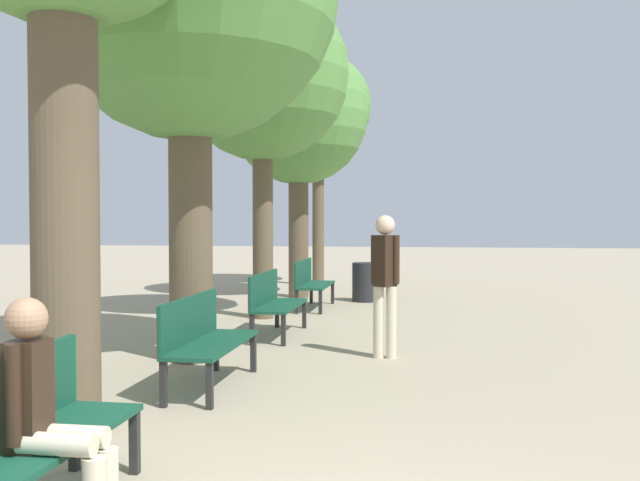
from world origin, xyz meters
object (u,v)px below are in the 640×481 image
(bench_row_0, at_px, (23,427))
(bench_row_2, at_px, (273,300))
(tree_row_2, at_px, (262,76))
(bench_row_3, at_px, (310,281))
(trash_bin, at_px, (365,282))
(tree_row_4, at_px, (318,108))
(person_seated, at_px, (48,409))
(tree_row_3, at_px, (298,117))
(bench_row_1, at_px, (203,335))
(pedestrian_near, at_px, (385,276))

(bench_row_0, height_order, bench_row_2, same)
(bench_row_0, xyz_separation_m, tree_row_2, (-0.58, 8.20, 3.60))
(bench_row_3, relative_size, trash_bin, 2.09)
(bench_row_3, height_order, tree_row_4, tree_row_4)
(bench_row_2, bearing_deg, person_seated, -87.86)
(bench_row_0, xyz_separation_m, tree_row_3, (-0.58, 11.51, 3.38))
(tree_row_3, relative_size, tree_row_4, 0.93)
(bench_row_1, xyz_separation_m, tree_row_3, (-0.58, 8.30, 3.38))
(tree_row_3, xyz_separation_m, trash_bin, (1.51, -0.57, -3.51))
(bench_row_1, height_order, tree_row_2, tree_row_2)
(tree_row_2, bearing_deg, bench_row_0, -85.96)
(bench_row_1, bearing_deg, tree_row_2, 96.61)
(tree_row_4, relative_size, person_seated, 4.58)
(trash_bin, bearing_deg, tree_row_4, 114.61)
(tree_row_4, bearing_deg, tree_row_3, -90.00)
(person_seated, distance_m, trash_bin, 11.12)
(person_seated, xyz_separation_m, pedestrian_near, (1.47, 5.18, 0.32))
(person_seated, relative_size, trash_bin, 1.61)
(bench_row_1, distance_m, trash_bin, 7.78)
(bench_row_0, xyz_separation_m, bench_row_1, (0.00, 3.21, 0.00))
(tree_row_2, relative_size, tree_row_3, 1.03)
(bench_row_1, height_order, pedestrian_near, pedestrian_near)
(person_seated, bearing_deg, bench_row_0, 146.62)
(tree_row_2, relative_size, tree_row_4, 0.96)
(bench_row_1, bearing_deg, trash_bin, 83.14)
(bench_row_2, bearing_deg, bench_row_0, -90.00)
(tree_row_2, height_order, trash_bin, tree_row_2)
(bench_row_0, distance_m, tree_row_3, 12.01)
(tree_row_4, relative_size, trash_bin, 7.38)
(tree_row_2, relative_size, person_seated, 4.39)
(person_seated, height_order, trash_bin, person_seated)
(bench_row_1, distance_m, person_seated, 3.38)
(bench_row_3, bearing_deg, bench_row_1, -90.00)
(bench_row_0, relative_size, tree_row_2, 0.30)
(bench_row_2, bearing_deg, tree_row_4, 94.24)
(tree_row_4, bearing_deg, bench_row_3, -82.83)
(bench_row_0, distance_m, bench_row_3, 9.62)
(person_seated, bearing_deg, bench_row_2, 92.14)
(bench_row_0, relative_size, person_seated, 1.30)
(tree_row_3, bearing_deg, tree_row_4, 90.00)
(bench_row_3, bearing_deg, tree_row_3, 107.08)
(bench_row_1, relative_size, tree_row_3, 0.31)
(bench_row_3, height_order, trash_bin, bench_row_3)
(bench_row_0, distance_m, person_seated, 0.33)
(bench_row_2, xyz_separation_m, tree_row_2, (-0.58, 1.79, 3.60))
(bench_row_2, xyz_separation_m, trash_bin, (0.93, 4.52, -0.13))
(tree_row_3, xyz_separation_m, tree_row_4, (0.00, 2.72, 0.60))
(tree_row_4, xyz_separation_m, pedestrian_near, (2.29, -9.21, -3.50))
(bench_row_0, relative_size, bench_row_3, 1.00)
(bench_row_0, bearing_deg, trash_bin, 85.14)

